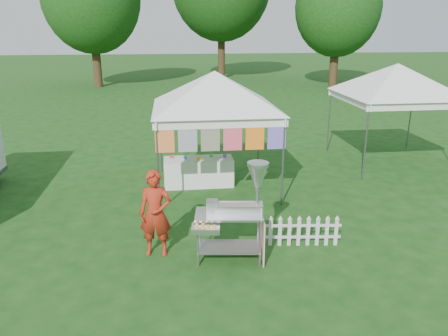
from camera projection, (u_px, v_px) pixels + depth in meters
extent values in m
plane|color=#153E11|center=(234.00, 251.00, 8.21)|extent=(120.00, 120.00, 0.00)
cylinder|color=#59595E|center=(158.00, 167.00, 9.68)|extent=(0.04, 0.04, 2.10)
cylinder|color=#59595E|center=(283.00, 163.00, 10.01)|extent=(0.04, 0.04, 2.10)
cylinder|color=#59595E|center=(160.00, 136.00, 12.36)|extent=(0.04, 0.04, 2.10)
cylinder|color=#59595E|center=(259.00, 134.00, 12.69)|extent=(0.04, 0.04, 2.10)
cube|color=white|center=(222.00, 124.00, 9.55)|extent=(3.00, 0.03, 0.22)
cube|color=white|center=(210.00, 102.00, 12.23)|extent=(3.00, 0.03, 0.22)
pyramid|color=white|center=(215.00, 71.00, 10.58)|extent=(4.24, 4.24, 0.90)
cylinder|color=#59595E|center=(221.00, 120.00, 9.52)|extent=(3.00, 0.03, 0.03)
cube|color=#F11A48|center=(165.00, 137.00, 9.49)|extent=(0.42, 0.01, 0.70)
cube|color=#35C8A3|center=(188.00, 136.00, 9.55)|extent=(0.42, 0.01, 0.70)
cube|color=#DCAB0B|center=(210.00, 136.00, 9.60)|extent=(0.42, 0.01, 0.70)
cube|color=#D01A8F|center=(233.00, 135.00, 9.66)|extent=(0.42, 0.01, 0.70)
cube|color=#E44E19|center=(255.00, 135.00, 9.72)|extent=(0.42, 0.01, 0.70)
cube|color=#B019AD|center=(277.00, 134.00, 9.78)|extent=(0.42, 0.01, 0.70)
cylinder|color=#59595E|center=(366.00, 142.00, 11.73)|extent=(0.04, 0.04, 2.10)
cylinder|color=#59595E|center=(329.00, 121.00, 14.41)|extent=(0.04, 0.04, 2.10)
cylinder|color=#59595E|center=(410.00, 118.00, 14.73)|extent=(0.04, 0.04, 2.10)
cube|color=white|center=(420.00, 106.00, 11.59)|extent=(3.00, 0.03, 0.22)
cube|color=white|center=(373.00, 91.00, 14.27)|extent=(3.00, 0.03, 0.22)
pyramid|color=white|center=(398.00, 63.00, 12.62)|extent=(4.24, 4.24, 0.90)
cylinder|color=#59595E|center=(421.00, 103.00, 11.57)|extent=(3.00, 0.03, 0.03)
cylinder|color=#3C2415|center=(96.00, 57.00, 29.54)|extent=(0.56, 0.56, 3.96)
cylinder|color=#3C2415|center=(221.00, 47.00, 34.21)|extent=(0.56, 0.56, 4.84)
cylinder|color=#3C2415|center=(334.00, 61.00, 29.56)|extent=(0.56, 0.56, 3.52)
ellipsoid|color=#1E5F1A|center=(338.00, 7.00, 28.49)|extent=(5.60, 5.60, 6.44)
cylinder|color=gray|center=(198.00, 244.00, 7.56)|extent=(0.04, 0.04, 0.89)
cylinder|color=gray|center=(260.00, 244.00, 7.56)|extent=(0.04, 0.04, 0.89)
cylinder|color=gray|center=(199.00, 231.00, 8.03)|extent=(0.04, 0.04, 0.89)
cylinder|color=gray|center=(258.00, 231.00, 8.03)|extent=(0.04, 0.04, 0.89)
cube|color=gray|center=(229.00, 247.00, 7.86)|extent=(1.19, 0.69, 0.01)
cube|color=#B7B7BC|center=(229.00, 214.00, 7.66)|extent=(1.25, 0.73, 0.04)
cube|color=#B7B7BC|center=(239.00, 208.00, 7.68)|extent=(0.86, 0.35, 0.15)
cube|color=gray|center=(212.00, 206.00, 7.67)|extent=(0.22, 0.24, 0.22)
cylinder|color=gray|center=(257.00, 190.00, 7.57)|extent=(0.05, 0.05, 0.89)
cone|color=#B7B7BC|center=(258.00, 176.00, 7.49)|extent=(0.40, 0.40, 0.39)
cylinder|color=#B7B7BC|center=(258.00, 164.00, 7.42)|extent=(0.42, 0.42, 0.06)
cube|color=#B7B7BC|center=(206.00, 229.00, 7.33)|extent=(0.51, 0.35, 0.10)
cube|color=pink|center=(262.00, 237.00, 7.80)|extent=(0.11, 0.74, 0.80)
cube|color=white|center=(261.00, 215.00, 7.36)|extent=(0.03, 0.14, 0.18)
imported|color=#A52614|center=(156.00, 214.00, 7.87)|extent=(0.64, 0.47, 1.63)
cube|color=silver|center=(271.00, 232.00, 8.33)|extent=(0.07, 0.03, 0.56)
cube|color=silver|center=(280.00, 232.00, 8.34)|extent=(0.07, 0.03, 0.56)
cube|color=silver|center=(289.00, 232.00, 8.34)|extent=(0.07, 0.03, 0.56)
cube|color=silver|center=(299.00, 232.00, 8.34)|extent=(0.07, 0.03, 0.56)
cube|color=silver|center=(308.00, 232.00, 8.34)|extent=(0.07, 0.03, 0.56)
cube|color=silver|center=(317.00, 232.00, 8.35)|extent=(0.07, 0.03, 0.56)
cube|color=silver|center=(327.00, 232.00, 8.35)|extent=(0.07, 0.03, 0.56)
cube|color=silver|center=(336.00, 232.00, 8.35)|extent=(0.07, 0.03, 0.56)
cube|color=silver|center=(303.00, 237.00, 8.37)|extent=(1.43, 0.18, 0.05)
cube|color=silver|center=(304.00, 226.00, 8.30)|extent=(1.43, 0.18, 0.05)
cube|color=white|center=(199.00, 172.00, 11.52)|extent=(1.80, 0.70, 0.73)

